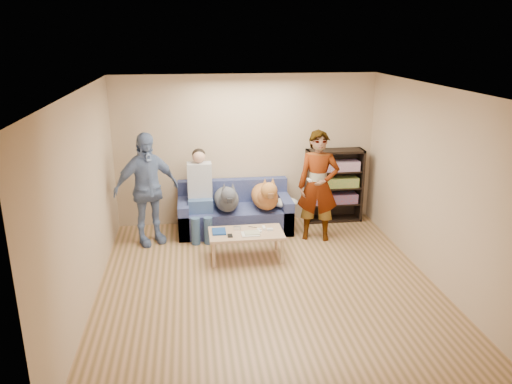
{
  "coord_description": "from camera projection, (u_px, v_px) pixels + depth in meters",
  "views": [
    {
      "loc": [
        -0.96,
        -5.9,
        3.24
      ],
      "look_at": [
        0.0,
        1.2,
        0.95
      ],
      "focal_mm": 35.0,
      "sensor_mm": 36.0,
      "label": 1
    }
  ],
  "objects": [
    {
      "name": "bookshelf",
      "position": [
        334.0,
        184.0,
        8.87
      ],
      "size": [
        1.0,
        0.34,
        1.3
      ],
      "color": "black",
      "rests_on": "ground"
    },
    {
      "name": "controller_b",
      "position": [
        270.0,
        229.0,
        7.46
      ],
      "size": [
        0.09,
        0.06,
        0.03
      ],
      "primitive_type": "cube",
      "color": "silver",
      "rests_on": "coffee_table"
    },
    {
      "name": "notebook_blue",
      "position": [
        219.0,
        231.0,
        7.39
      ],
      "size": [
        0.2,
        0.26,
        0.03
      ],
      "primitive_type": "cube",
      "color": "navy",
      "rests_on": "coffee_table"
    },
    {
      "name": "dog_tan",
      "position": [
        266.0,
        196.0,
        8.3
      ],
      "size": [
        0.44,
        1.18,
        0.64
      ],
      "color": "#B47037",
      "rests_on": "sofa"
    },
    {
      "name": "sofa",
      "position": [
        235.0,
        214.0,
        8.54
      ],
      "size": [
        1.9,
        0.85,
        0.82
      ],
      "color": "#515B93",
      "rests_on": "ground"
    },
    {
      "name": "wallet",
      "position": [
        230.0,
        236.0,
        7.25
      ],
      "size": [
        0.07,
        0.12,
        0.02
      ],
      "primitive_type": "cube",
      "color": "black",
      "rests_on": "coffee_table"
    },
    {
      "name": "magazine",
      "position": [
        252.0,
        233.0,
        7.32
      ],
      "size": [
        0.22,
        0.17,
        0.01
      ],
      "primitive_type": "cube",
      "color": "#A9A787",
      "rests_on": "coffee_table"
    },
    {
      "name": "person_seated",
      "position": [
        200.0,
        190.0,
        8.2
      ],
      "size": [
        0.4,
        0.73,
        1.47
      ],
      "color": "#446095",
      "rests_on": "sofa"
    },
    {
      "name": "pen_orange",
      "position": [
        246.0,
        236.0,
        7.24
      ],
      "size": [
        0.13,
        0.06,
        0.01
      ],
      "primitive_type": "cylinder",
      "rotation": [
        0.0,
        1.57,
        0.35
      ],
      "color": "#C64C1C",
      "rests_on": "coffee_table"
    },
    {
      "name": "person_standing_left",
      "position": [
        146.0,
        189.0,
        7.82
      ],
      "size": [
        1.14,
        0.86,
        1.81
      ],
      "primitive_type": "imported",
      "rotation": [
        0.0,
        0.0,
        0.46
      ],
      "color": "#7284B7",
      "rests_on": "ground"
    },
    {
      "name": "ceiling",
      "position": [
        270.0,
        90.0,
        5.89
      ],
      "size": [
        5.0,
        5.0,
        0.0
      ],
      "primitive_type": "plane",
      "rotation": [
        3.14,
        0.0,
        0.0
      ],
      "color": "white",
      "rests_on": "ground"
    },
    {
      "name": "wall_left",
      "position": [
        84.0,
        202.0,
        6.0
      ],
      "size": [
        0.0,
        5.0,
        5.0
      ],
      "primitive_type": "plane",
      "rotation": [
        1.57,
        0.0,
        1.57
      ],
      "color": "tan",
      "rests_on": "ground"
    },
    {
      "name": "papers",
      "position": [
        250.0,
        234.0,
        7.31
      ],
      "size": [
        0.26,
        0.2,
        0.02
      ],
      "primitive_type": "cube",
      "color": "silver",
      "rests_on": "coffee_table"
    },
    {
      "name": "headphone_cup_b",
      "position": [
        259.0,
        229.0,
        7.48
      ],
      "size": [
        0.07,
        0.07,
        0.02
      ],
      "primitive_type": "cylinder",
      "color": "silver",
      "rests_on": "coffee_table"
    },
    {
      "name": "held_controller",
      "position": [
        309.0,
        180.0,
        7.72
      ],
      "size": [
        0.05,
        0.12,
        0.03
      ],
      "primitive_type": "cube",
      "rotation": [
        0.0,
        0.0,
        0.08
      ],
      "color": "silver",
      "rests_on": "person_standing_right"
    },
    {
      "name": "wall_right",
      "position": [
        437.0,
        187.0,
        6.57
      ],
      "size": [
        0.0,
        5.0,
        5.0
      ],
      "primitive_type": "plane",
      "rotation": [
        1.57,
        0.0,
        -1.57
      ],
      "color": "tan",
      "rests_on": "ground"
    },
    {
      "name": "controller_a",
      "position": [
        264.0,
        228.0,
        7.52
      ],
      "size": [
        0.04,
        0.13,
        0.03
      ],
      "primitive_type": "cube",
      "color": "white",
      "rests_on": "coffee_table"
    },
    {
      "name": "ground",
      "position": [
        268.0,
        286.0,
        6.68
      ],
      "size": [
        5.0,
        5.0,
        0.0
      ],
      "primitive_type": "plane",
      "color": "brown",
      "rests_on": "ground"
    },
    {
      "name": "person_standing_right",
      "position": [
        318.0,
        186.0,
        7.99
      ],
      "size": [
        0.75,
        0.59,
        1.8
      ],
      "primitive_type": "imported",
      "rotation": [
        0.0,
        0.0,
        -0.27
      ],
      "color": "gray",
      "rests_on": "ground"
    },
    {
      "name": "wall_back",
      "position": [
        246.0,
        150.0,
        8.64
      ],
      "size": [
        4.5,
        0.0,
        4.5
      ],
      "primitive_type": "plane",
      "rotation": [
        1.57,
        0.0,
        0.0
      ],
      "color": "tan",
      "rests_on": "ground"
    },
    {
      "name": "blanket",
      "position": [
        286.0,
        203.0,
        8.42
      ],
      "size": [
        0.43,
        0.36,
        0.15
      ],
      "primitive_type": "ellipsoid",
      "color": "#BCBBC0",
      "rests_on": "sofa"
    },
    {
      "name": "headphone_cup_a",
      "position": [
        260.0,
        231.0,
        7.4
      ],
      "size": [
        0.07,
        0.07,
        0.02
      ],
      "primitive_type": "cylinder",
      "color": "white",
      "rests_on": "coffee_table"
    },
    {
      "name": "wall_front",
      "position": [
        319.0,
        291.0,
        3.92
      ],
      "size": [
        4.5,
        0.0,
        4.5
      ],
      "primitive_type": "plane",
      "rotation": [
        -1.57,
        0.0,
        0.0
      ],
      "color": "tan",
      "rests_on": "ground"
    },
    {
      "name": "dog_gray",
      "position": [
        227.0,
        199.0,
        8.2
      ],
      "size": [
        0.41,
        1.25,
        0.59
      ],
      "color": "#53555E",
      "rests_on": "sofa"
    },
    {
      "name": "camera_silver",
      "position": [
        237.0,
        228.0,
        7.49
      ],
      "size": [
        0.11,
        0.06,
        0.05
      ],
      "primitive_type": "cube",
      "color": "silver",
      "rests_on": "coffee_table"
    },
    {
      "name": "pen_black",
      "position": [
        253.0,
        227.0,
        7.58
      ],
      "size": [
        0.13,
        0.08,
        0.01
      ],
      "primitive_type": "cylinder",
      "rotation": [
        0.0,
        1.57,
        -0.52
      ],
      "color": "black",
      "rests_on": "coffee_table"
    },
    {
      "name": "coffee_table",
      "position": [
        246.0,
        235.0,
        7.41
      ],
      "size": [
        1.1,
        0.6,
        0.42
      ],
      "color": "tan",
      "rests_on": "ground"
    }
  ]
}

